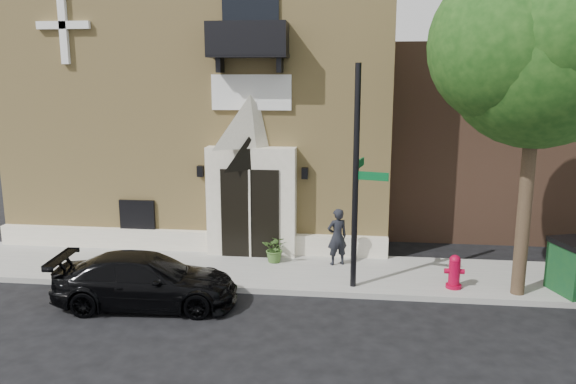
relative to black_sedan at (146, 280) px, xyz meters
name	(u,v)px	position (x,y,z in m)	size (l,w,h in m)	color
ground	(272,295)	(2.86, 0.98, -0.62)	(120.00, 120.00, 0.00)	black
sidewalk	(316,273)	(3.86, 2.48, -0.55)	(42.00, 3.00, 0.15)	gray
church	(224,95)	(-0.13, 8.93, 4.01)	(12.20, 11.01, 9.30)	tan
street_tree_left	(541,53)	(8.89, 1.33, 5.24)	(4.97, 4.38, 7.77)	#38281C
black_sedan	(146,280)	(0.00, 0.00, 0.00)	(1.75, 4.30, 1.25)	black
street_sign	(357,178)	(4.89, 1.46, 2.30)	(0.86, 1.00, 5.52)	black
fire_hydrant	(454,272)	(7.37, 1.62, -0.05)	(0.49, 0.39, 0.86)	maroon
planter	(275,249)	(2.66, 3.06, -0.08)	(0.72, 0.62, 0.80)	#446A2C
pedestrian_near	(337,237)	(4.40, 3.06, 0.33)	(0.59, 0.39, 1.62)	black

